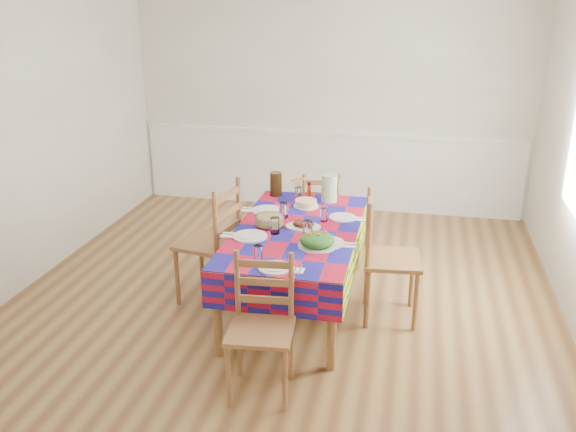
# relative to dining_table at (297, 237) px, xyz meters

# --- Properties ---
(room) EXTENTS (4.58, 5.08, 2.78)m
(room) POSITION_rel_dining_table_xyz_m (-0.13, 0.01, 0.73)
(room) COLOR brown
(room) RESTS_ON ground
(wainscot) EXTENTS (4.41, 0.06, 0.92)m
(wainscot) POSITION_rel_dining_table_xyz_m (-0.13, 2.50, -0.13)
(wainscot) COLOR white
(wainscot) RESTS_ON room
(dining_table) EXTENTS (0.96, 1.78, 0.69)m
(dining_table) POSITION_rel_dining_table_xyz_m (0.00, 0.00, 0.00)
(dining_table) COLOR brown
(dining_table) RESTS_ON room
(setting_near_head) EXTENTS (0.37, 0.25, 0.11)m
(setting_near_head) POSITION_rel_dining_table_xyz_m (-0.04, -0.72, 0.10)
(setting_near_head) COLOR silver
(setting_near_head) RESTS_ON dining_table
(setting_left_near) EXTENTS (0.48, 0.29, 0.13)m
(setting_left_near) POSITION_rel_dining_table_xyz_m (-0.26, -0.21, 0.10)
(setting_left_near) COLOR silver
(setting_left_near) RESTS_ON dining_table
(setting_left_far) EXTENTS (0.48, 0.29, 0.13)m
(setting_left_far) POSITION_rel_dining_table_xyz_m (-0.27, 0.29, 0.10)
(setting_left_far) COLOR silver
(setting_left_far) RESTS_ON dining_table
(setting_right_near) EXTENTS (0.49, 0.28, 0.12)m
(setting_right_near) POSITION_rel_dining_table_xyz_m (0.22, -0.21, 0.10)
(setting_right_near) COLOR silver
(setting_right_near) RESTS_ON dining_table
(setting_right_far) EXTENTS (0.42, 0.24, 0.11)m
(setting_right_far) POSITION_rel_dining_table_xyz_m (0.27, 0.27, 0.10)
(setting_right_far) COLOR silver
(setting_right_far) RESTS_ON dining_table
(meat_platter) EXTENTS (0.28, 0.20, 0.05)m
(meat_platter) POSITION_rel_dining_table_xyz_m (0.04, 0.03, 0.10)
(meat_platter) COLOR silver
(meat_platter) RESTS_ON dining_table
(salad_platter) EXTENTS (0.28, 0.28, 0.12)m
(salad_platter) POSITION_rel_dining_table_xyz_m (0.21, -0.32, 0.12)
(salad_platter) COLOR silver
(salad_platter) RESTS_ON dining_table
(pasta_bowl) EXTENTS (0.23, 0.23, 0.08)m
(pasta_bowl) POSITION_rel_dining_table_xyz_m (-0.22, 0.02, 0.12)
(pasta_bowl) COLOR white
(pasta_bowl) RESTS_ON dining_table
(cake) EXTENTS (0.22, 0.22, 0.06)m
(cake) POSITION_rel_dining_table_xyz_m (-0.03, 0.52, 0.10)
(cake) COLOR silver
(cake) RESTS_ON dining_table
(serving_utensils) EXTENTS (0.13, 0.29, 0.01)m
(serving_utensils) POSITION_rel_dining_table_xyz_m (0.13, -0.07, 0.08)
(serving_utensils) COLOR black
(serving_utensils) RESTS_ON dining_table
(flower_vase) EXTENTS (0.13, 0.10, 0.20)m
(flower_vase) POSITION_rel_dining_table_xyz_m (-0.14, 0.71, 0.16)
(flower_vase) COLOR white
(flower_vase) RESTS_ON dining_table
(hot_sauce) EXTENTS (0.04, 0.04, 0.15)m
(hot_sauce) POSITION_rel_dining_table_xyz_m (-0.04, 0.76, 0.15)
(hot_sauce) COLOR #B3310E
(hot_sauce) RESTS_ON dining_table
(green_pitcher) EXTENTS (0.14, 0.14, 0.24)m
(green_pitcher) POSITION_rel_dining_table_xyz_m (0.15, 0.71, 0.20)
(green_pitcher) COLOR #9AC389
(green_pitcher) RESTS_ON dining_table
(tea_pitcher) EXTENTS (0.11, 0.11, 0.22)m
(tea_pitcher) POSITION_rel_dining_table_xyz_m (-0.35, 0.76, 0.18)
(tea_pitcher) COLOR black
(tea_pitcher) RESTS_ON dining_table
(name_card) EXTENTS (0.07, 0.02, 0.02)m
(name_card) POSITION_rel_dining_table_xyz_m (0.01, -0.86, 0.08)
(name_card) COLOR silver
(name_card) RESTS_ON dining_table
(chair_near) EXTENTS (0.44, 0.42, 0.91)m
(chair_near) POSITION_rel_dining_table_xyz_m (-0.00, -1.12, -0.17)
(chair_near) COLOR brown
(chair_near) RESTS_ON room
(chair_far) EXTENTS (0.43, 0.41, 0.84)m
(chair_far) POSITION_rel_dining_table_xyz_m (0.01, 1.12, -0.20)
(chair_far) COLOR brown
(chair_far) RESTS_ON room
(chair_left) EXTENTS (0.51, 0.53, 1.03)m
(chair_left) POSITION_rel_dining_table_xyz_m (-0.70, -0.01, -0.11)
(chair_left) COLOR brown
(chair_left) RESTS_ON room
(chair_right) EXTENTS (0.47, 0.49, 1.01)m
(chair_right) POSITION_rel_dining_table_xyz_m (0.70, -0.00, -0.12)
(chair_right) COLOR brown
(chair_right) RESTS_ON room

